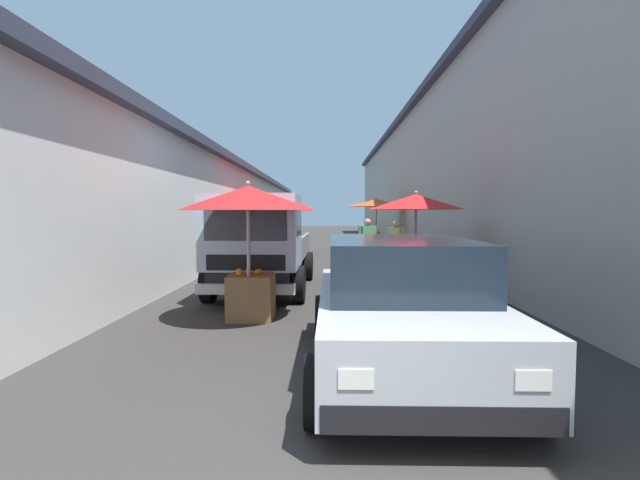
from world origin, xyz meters
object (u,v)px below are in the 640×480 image
object	(u,v)px
fruit_stall_mid_lane	(418,218)
parked_scooter	(241,258)
fruit_stall_far_left	(286,210)
fruit_stall_near_right	(279,215)
plastic_stool	(418,262)
hatchback_car	(400,305)
fruit_stall_near_left	(376,208)
vendor_in_shade	(367,241)
delivery_truck	(259,246)
fruit_stall_far_right	(249,216)
vendor_by_crates	(396,243)

from	to	relation	value
fruit_stall_mid_lane	parked_scooter	size ratio (longest dim) A/B	1.32
fruit_stall_mid_lane	parked_scooter	bearing A→B (deg)	57.16
fruit_stall_far_left	fruit_stall_near_right	size ratio (longest dim) A/B	0.98
parked_scooter	plastic_stool	distance (m)	5.09
fruit_stall_near_right	parked_scooter	xyz separation A→B (m)	(-2.97, 0.78, -1.19)
plastic_stool	fruit_stall_mid_lane	bearing A→B (deg)	168.47
fruit_stall_far_left	hatchback_car	world-z (taller)	fruit_stall_far_left
fruit_stall_near_left	plastic_stool	distance (m)	8.07
hatchback_car	vendor_in_shade	size ratio (longest dim) A/B	2.52
hatchback_car	vendor_in_shade	xyz separation A→B (m)	(8.57, -0.41, 0.15)
vendor_in_shade	plastic_stool	size ratio (longest dim) A/B	3.58
plastic_stool	vendor_in_shade	bearing A→B (deg)	80.35
fruit_stall_far_left	fruit_stall_near_left	world-z (taller)	fruit_stall_near_left
fruit_stall_far_left	parked_scooter	distance (m)	7.17
vendor_in_shade	delivery_truck	bearing A→B (deg)	147.36
delivery_truck	hatchback_car	bearing A→B (deg)	-154.23
vendor_in_shade	parked_scooter	world-z (taller)	vendor_in_shade
fruit_stall_near_left	fruit_stall_far_right	size ratio (longest dim) A/B	1.23
fruit_stall_near_left	fruit_stall_far_right	xyz separation A→B (m)	(-13.90, 3.51, -0.26)
fruit_stall_near_left	vendor_by_crates	size ratio (longest dim) A/B	1.80
fruit_stall_mid_lane	vendor_by_crates	xyz separation A→B (m)	(2.84, 0.04, -0.75)
hatchback_car	plastic_stool	xyz separation A→B (m)	(8.33, -1.86, -0.41)
fruit_stall_mid_lane	fruit_stall_far_right	xyz separation A→B (m)	(-2.90, 3.25, 0.07)
fruit_stall_far_left	fruit_stall_near_right	world-z (taller)	fruit_stall_far_left
fruit_stall_near_left	fruit_stall_near_right	xyz separation A→B (m)	(-5.16, 3.93, -0.30)
fruit_stall_far_left	fruit_stall_near_left	size ratio (longest dim) A/B	0.88
fruit_stall_near_left	fruit_stall_far_right	distance (m)	14.34
plastic_stool	vendor_by_crates	bearing A→B (deg)	111.22
fruit_stall_far_left	fruit_stall_far_right	distance (m)	12.77
fruit_stall_far_right	parked_scooter	size ratio (longest dim) A/B	1.33
hatchback_car	delivery_truck	bearing A→B (deg)	25.77
fruit_stall_near_left	parked_scooter	size ratio (longest dim) A/B	1.64
fruit_stall_near_right	vendor_by_crates	xyz separation A→B (m)	(-3.00, -3.62, -0.77)
fruit_stall_far_right	fruit_stall_mid_lane	bearing A→B (deg)	-48.27
fruit_stall_mid_lane	hatchback_car	world-z (taller)	fruit_stall_mid_lane
fruit_stall_near_right	plastic_stool	xyz separation A→B (m)	(-2.74, -4.30, -1.32)
delivery_truck	vendor_in_shade	world-z (taller)	delivery_truck
fruit_stall_near_right	fruit_stall_mid_lane	xyz separation A→B (m)	(-5.84, -3.67, -0.03)
fruit_stall_near_left	parked_scooter	bearing A→B (deg)	149.95
vendor_by_crates	hatchback_car	bearing A→B (deg)	171.67
delivery_truck	parked_scooter	distance (m)	3.76
fruit_stall_near_left	delivery_truck	distance (m)	12.29
fruit_stall_mid_lane	vendor_by_crates	distance (m)	2.94
hatchback_car	vendor_by_crates	world-z (taller)	vendor_by_crates
fruit_stall_far_left	hatchback_car	bearing A→B (deg)	-170.53
vendor_in_shade	parked_scooter	bearing A→B (deg)	97.57
parked_scooter	plastic_stool	xyz separation A→B (m)	(0.24, -5.08, -0.12)
vendor_by_crates	parked_scooter	world-z (taller)	vendor_by_crates
fruit_stall_far_left	fruit_stall_far_right	size ratio (longest dim) A/B	1.08
fruit_stall_near_right	vendor_by_crates	distance (m)	4.77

